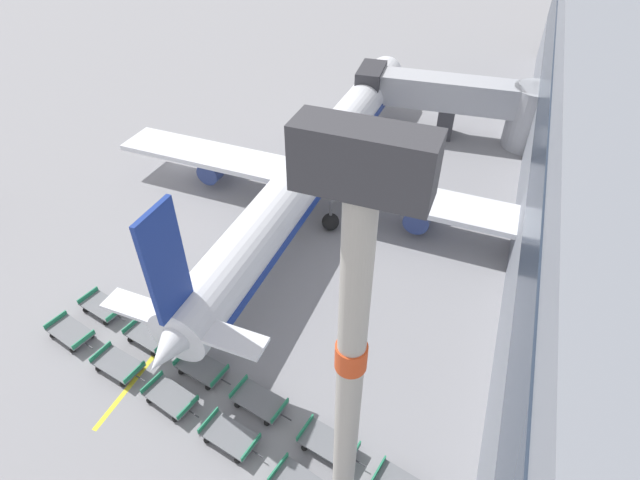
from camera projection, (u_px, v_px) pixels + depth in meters
The scene contains 14 objects.
ground_plane at pixel (184, 166), 47.52m from camera, with size 500.00×500.00×0.00m, color gray.
jet_bridge at pixel (473, 103), 49.32m from camera, with size 19.81×6.20×6.33m.
airplane at pixel (315, 164), 41.12m from camera, with size 35.35×44.78×11.76m.
baggage_dolly_row_near_col_a at pixel (71, 332), 31.22m from camera, with size 3.72×2.20×0.92m.
baggage_dolly_row_near_col_b at pixel (118, 365), 29.34m from camera, with size 3.72×2.06×0.92m.
baggage_dolly_row_near_col_c at pixel (170, 397), 27.66m from camera, with size 3.72×2.20×0.92m.
baggage_dolly_row_near_col_d at pixel (230, 436), 25.90m from camera, with size 3.72×2.09×0.92m.
baggage_dolly_row_mid_a_col_a at pixel (103, 307), 32.89m from camera, with size 3.72×2.16×0.92m.
baggage_dolly_row_mid_a_col_b at pixel (149, 336), 31.00m from camera, with size 3.72×2.11×0.92m.
baggage_dolly_row_mid_a_col_c at pixel (202, 368), 29.17m from camera, with size 3.72×2.07×0.92m.
baggage_dolly_row_mid_a_col_d at pixel (259, 401), 27.48m from camera, with size 3.72×2.12×0.92m.
baggage_dolly_row_mid_a_col_e at pixel (328, 444), 25.57m from camera, with size 3.72×2.11×0.92m.
apron_light_mast at pixel (344, 470), 12.36m from camera, with size 2.00×0.70×21.89m.
stand_guidance_stripe at pixel (232, 259), 37.22m from camera, with size 0.73×29.62×0.01m.
Camera 1 is at (26.87, -33.71, 24.87)m, focal length 28.00 mm.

